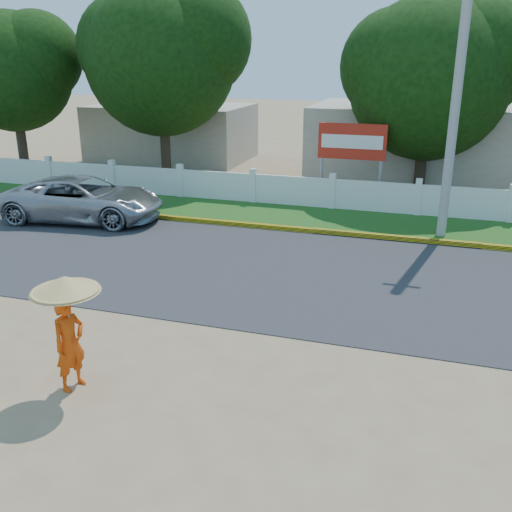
{
  "coord_description": "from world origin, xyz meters",
  "views": [
    {
      "loc": [
        3.42,
        -8.89,
        5.38
      ],
      "look_at": [
        0.0,
        2.0,
        1.3
      ],
      "focal_mm": 40.0,
      "sensor_mm": 36.0,
      "label": 1
    }
  ],
  "objects_px": {
    "billboard": "(352,146)",
    "monk_with_parasol": "(67,316)",
    "vehicle": "(83,199)",
    "utility_pole": "(456,97)"
  },
  "relations": [
    {
      "from": "billboard",
      "to": "monk_with_parasol",
      "type": "bearing_deg",
      "value": -100.09
    },
    {
      "from": "vehicle",
      "to": "billboard",
      "type": "relative_size",
      "value": 1.8
    },
    {
      "from": "utility_pole",
      "to": "vehicle",
      "type": "bearing_deg",
      "value": -171.39
    },
    {
      "from": "utility_pole",
      "to": "vehicle",
      "type": "relative_size",
      "value": 1.58
    },
    {
      "from": "monk_with_parasol",
      "to": "billboard",
      "type": "height_order",
      "value": "billboard"
    },
    {
      "from": "billboard",
      "to": "utility_pole",
      "type": "bearing_deg",
      "value": -44.81
    },
    {
      "from": "monk_with_parasol",
      "to": "utility_pole",
      "type": "bearing_deg",
      "value": 61.29
    },
    {
      "from": "vehicle",
      "to": "billboard",
      "type": "distance_m",
      "value": 9.75
    },
    {
      "from": "vehicle",
      "to": "monk_with_parasol",
      "type": "xyz_separation_m",
      "value": [
        5.69,
        -8.98,
        0.59
      ]
    },
    {
      "from": "monk_with_parasol",
      "to": "billboard",
      "type": "bearing_deg",
      "value": 79.91
    }
  ]
}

